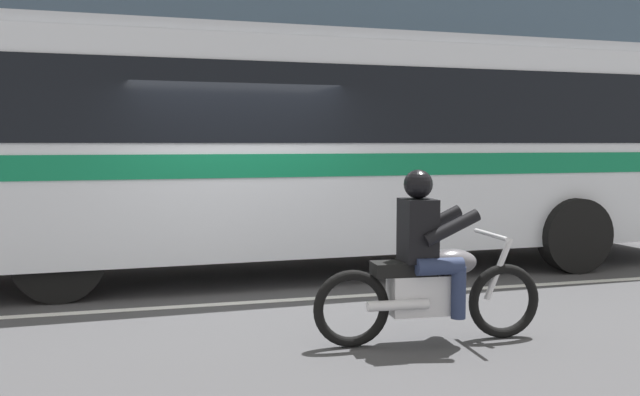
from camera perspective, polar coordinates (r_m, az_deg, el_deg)
ground_plane at (r=8.50m, az=-6.65°, el=-7.69°), size 60.00×60.00×0.00m
sidewalk_curb at (r=13.48m, az=-9.93°, el=-2.86°), size 28.00×3.80×0.15m
lane_center_stripe at (r=7.92m, az=-5.99°, el=-8.57°), size 26.60×0.14×0.01m
transit_bus at (r=9.80m, az=1.05°, el=5.05°), size 11.61×3.02×3.22m
motorcycle_with_rider at (r=6.30m, az=8.95°, el=-5.95°), size 2.14×0.64×1.56m
fire_hydrant at (r=12.95m, az=2.61°, el=-1.12°), size 0.22×0.30×0.75m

